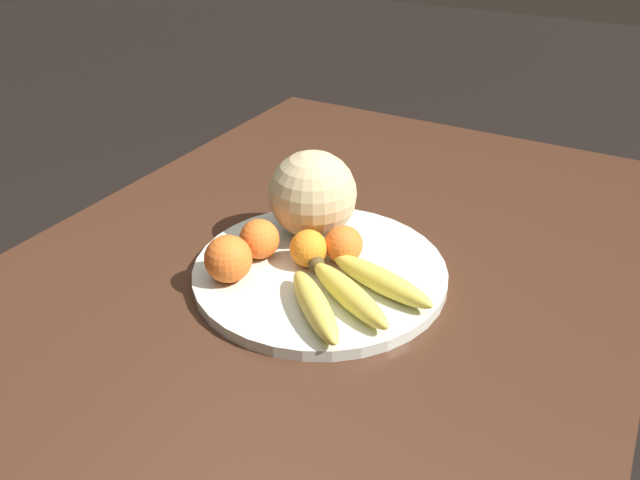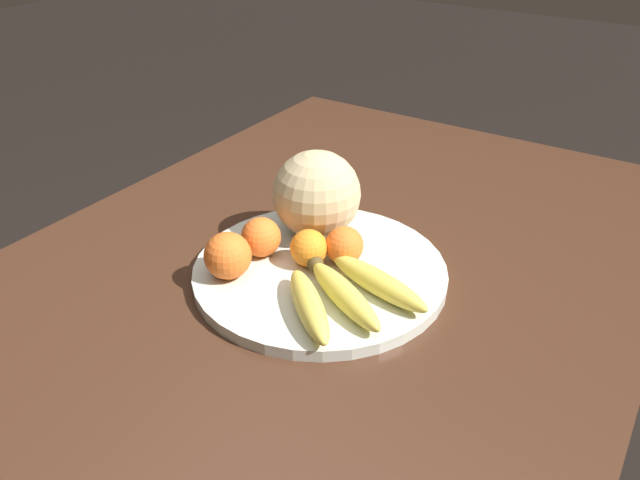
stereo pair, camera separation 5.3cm
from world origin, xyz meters
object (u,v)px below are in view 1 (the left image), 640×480
kitchen_table (293,336)px  fruit_bowl (320,271)px  melon (313,194)px  orange_front_right (228,259)px  orange_mid_center (309,248)px  orange_back_left (344,245)px  banana_bunch (349,292)px  orange_front_left (259,239)px

kitchen_table → fruit_bowl: fruit_bowl is taller
fruit_bowl → melon: melon is taller
orange_front_right → orange_mid_center: 0.13m
kitchen_table → orange_back_left: size_ratio=26.44×
fruit_bowl → melon: bearing=-144.2°
banana_bunch → orange_mid_center: orange_mid_center is taller
orange_front_left → orange_back_left: 0.14m
orange_front_left → orange_mid_center: 0.08m
melon → orange_back_left: melon is taller
melon → orange_mid_center: melon is taller
banana_bunch → orange_mid_center: (-0.06, -0.10, 0.01)m
kitchen_table → melon: (-0.16, -0.05, 0.18)m
fruit_bowl → orange_mid_center: 0.04m
fruit_bowl → orange_back_left: orange_back_left is taller
banana_bunch → orange_front_left: orange_front_left is taller
orange_back_left → kitchen_table: bearing=-20.6°
orange_front_left → fruit_bowl: bearing=101.7°
orange_front_right → orange_mid_center: bearing=137.9°
kitchen_table → orange_back_left: (-0.10, 0.04, 0.13)m
kitchen_table → orange_front_left: orange_front_left is taller
fruit_bowl → melon: size_ratio=2.71×
orange_mid_center → orange_back_left: 0.06m
orange_front_left → banana_bunch: bearing=77.1°
orange_front_left → orange_back_left: bearing=113.3°
kitchen_table → banana_bunch: banana_bunch is taller
orange_front_left → orange_front_right: orange_front_right is taller
banana_bunch → orange_front_right: bearing=-140.8°
banana_bunch → fruit_bowl: bearing=171.4°
banana_bunch → orange_front_right: size_ratio=3.07×
orange_front_left → orange_back_left: (-0.05, 0.13, -0.00)m
banana_bunch → orange_back_left: orange_back_left is taller
fruit_bowl → melon: (-0.09, -0.06, 0.08)m
banana_bunch → orange_front_right: (0.04, -0.19, 0.02)m
melon → fruit_bowl: bearing=35.8°
kitchen_table → orange_mid_center: 0.15m
fruit_bowl → banana_bunch: banana_bunch is taller
melon → orange_front_right: (0.19, -0.04, -0.04)m
banana_bunch → orange_mid_center: size_ratio=3.77×
orange_mid_center → orange_back_left: bearing=129.4°
fruit_bowl → orange_mid_center: (0.00, -0.02, 0.04)m
melon → banana_bunch: (0.15, 0.15, -0.06)m
melon → orange_front_right: melon is taller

